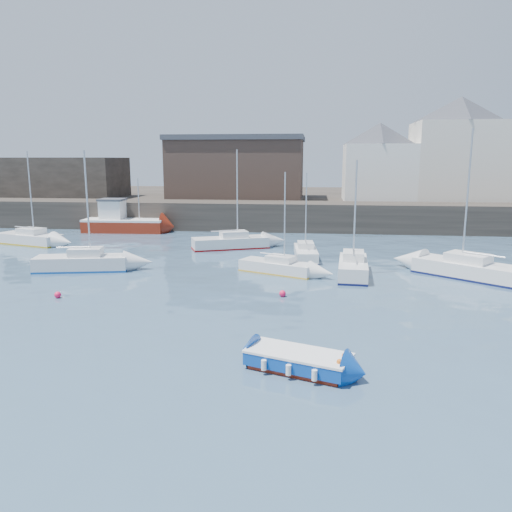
# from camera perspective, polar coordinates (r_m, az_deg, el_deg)

# --- Properties ---
(water) EXTENTS (220.00, 220.00, 0.00)m
(water) POSITION_cam_1_polar(r_m,az_deg,el_deg) (21.01, -3.92, -10.29)
(water) COLOR #2D4760
(water) RESTS_ON ground
(quay_wall) EXTENTS (90.00, 5.00, 3.00)m
(quay_wall) POSITION_cam_1_polar(r_m,az_deg,el_deg) (54.69, 2.85, 4.58)
(quay_wall) COLOR #28231E
(quay_wall) RESTS_ON ground
(land_strip) EXTENTS (90.00, 32.00, 2.80)m
(land_strip) POSITION_cam_1_polar(r_m,az_deg,el_deg) (72.58, 3.84, 6.08)
(land_strip) COLOR #28231E
(land_strip) RESTS_ON ground
(bldg_east_a) EXTENTS (13.36, 13.36, 11.80)m
(bldg_east_a) POSITION_cam_1_polar(r_m,az_deg,el_deg) (63.36, 22.12, 11.31)
(bldg_east_a) COLOR beige
(bldg_east_a) RESTS_ON land_strip
(bldg_east_d) EXTENTS (11.14, 11.14, 8.95)m
(bldg_east_d) POSITION_cam_1_polar(r_m,az_deg,el_deg) (61.16, 13.85, 10.47)
(bldg_east_d) COLOR white
(bldg_east_d) RESTS_ON land_strip
(warehouse) EXTENTS (16.40, 10.40, 7.60)m
(warehouse) POSITION_cam_1_polar(r_m,az_deg,el_deg) (62.98, -2.13, 10.10)
(warehouse) COLOR #3D2D26
(warehouse) RESTS_ON land_strip
(bldg_west) EXTENTS (14.00, 8.00, 5.00)m
(bldg_west) POSITION_cam_1_polar(r_m,az_deg,el_deg) (68.98, -20.84, 8.39)
(bldg_west) COLOR #353028
(bldg_west) RESTS_ON land_strip
(blue_dinghy) EXTENTS (4.14, 2.83, 0.73)m
(blue_dinghy) POSITION_cam_1_polar(r_m,az_deg,el_deg) (18.68, 4.83, -11.77)
(blue_dinghy) COLOR maroon
(blue_dinghy) RESTS_ON ground
(fishing_boat) EXTENTS (8.61, 3.50, 5.63)m
(fishing_boat) POSITION_cam_1_polar(r_m,az_deg,el_deg) (55.03, -15.03, 3.83)
(fishing_boat) COLOR maroon
(fishing_boat) RESTS_ON ground
(sailboat_a) EXTENTS (6.59, 3.26, 8.21)m
(sailboat_a) POSITION_cam_1_polar(r_m,az_deg,el_deg) (36.66, -19.22, -0.68)
(sailboat_a) COLOR white
(sailboat_a) RESTS_ON ground
(sailboat_b) EXTENTS (5.51, 3.72, 6.80)m
(sailboat_b) POSITION_cam_1_polar(r_m,az_deg,el_deg) (33.93, 2.50, -1.21)
(sailboat_b) COLOR white
(sailboat_b) RESTS_ON ground
(sailboat_c) EXTENTS (2.22, 5.86, 7.57)m
(sailboat_c) POSITION_cam_1_polar(r_m,az_deg,el_deg) (33.73, 11.03, -1.24)
(sailboat_c) COLOR white
(sailboat_c) RESTS_ON ground
(sailboat_d) EXTENTS (7.31, 6.56, 9.53)m
(sailboat_d) POSITION_cam_1_polar(r_m,az_deg,el_deg) (35.28, 23.47, -1.42)
(sailboat_d) COLOR white
(sailboat_d) RESTS_ON ground
(sailboat_e) EXTENTS (6.78, 3.87, 8.31)m
(sailboat_e) POSITION_cam_1_polar(r_m,az_deg,el_deg) (49.76, -24.46, 1.85)
(sailboat_e) COLOR white
(sailboat_e) RESTS_ON ground
(sailboat_f) EXTENTS (2.06, 5.20, 6.60)m
(sailboat_f) POSITION_cam_1_polar(r_m,az_deg,el_deg) (38.97, 5.69, 0.38)
(sailboat_f) COLOR white
(sailboat_f) RESTS_ON ground
(sailboat_h) EXTENTS (6.84, 4.46, 8.41)m
(sailboat_h) POSITION_cam_1_polar(r_m,az_deg,el_deg) (43.24, -2.91, 1.59)
(sailboat_h) COLOR white
(sailboat_h) RESTS_ON ground
(buoy_near) EXTENTS (0.37, 0.37, 0.37)m
(buoy_near) POSITION_cam_1_polar(r_m,az_deg,el_deg) (30.09, -21.69, -4.46)
(buoy_near) COLOR #FF174B
(buoy_near) RESTS_ON ground
(buoy_mid) EXTENTS (0.38, 0.38, 0.38)m
(buoy_mid) POSITION_cam_1_polar(r_m,az_deg,el_deg) (28.26, 3.04, -4.65)
(buoy_mid) COLOR #FF174B
(buoy_mid) RESTS_ON ground
(buoy_far) EXTENTS (0.45, 0.45, 0.45)m
(buoy_far) POSITION_cam_1_polar(r_m,az_deg,el_deg) (34.64, -0.36, -1.69)
(buoy_far) COLOR #FF174B
(buoy_far) RESTS_ON ground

